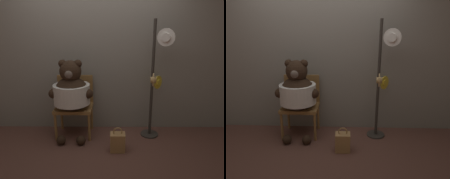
# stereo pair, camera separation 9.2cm
# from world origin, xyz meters

# --- Properties ---
(ground_plane) EXTENTS (14.00, 14.00, 0.00)m
(ground_plane) POSITION_xyz_m (0.00, 0.00, 0.00)
(ground_plane) COLOR brown
(wall_back) EXTENTS (8.00, 0.10, 2.52)m
(wall_back) POSITION_xyz_m (0.00, 0.61, 1.26)
(wall_back) COLOR gray
(wall_back) RESTS_ON ground_plane
(chair) EXTENTS (0.56, 0.45, 0.94)m
(chair) POSITION_xyz_m (-0.33, 0.36, 0.52)
(chair) COLOR olive
(chair) RESTS_ON ground_plane
(teddy_bear) EXTENTS (0.65, 0.58, 1.23)m
(teddy_bear) POSITION_xyz_m (-0.34, 0.21, 0.74)
(teddy_bear) COLOR black
(teddy_bear) RESTS_ON ground_plane
(hat_display_rack) EXTENTS (0.41, 0.45, 1.79)m
(hat_display_rack) POSITION_xyz_m (0.90, 0.27, 0.85)
(hat_display_rack) COLOR #332D28
(hat_display_rack) RESTS_ON ground_plane
(handbag_on_ground) EXTENTS (0.21, 0.15, 0.36)m
(handbag_on_ground) POSITION_xyz_m (0.34, -0.18, 0.14)
(handbag_on_ground) COLOR #A87A47
(handbag_on_ground) RESTS_ON ground_plane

